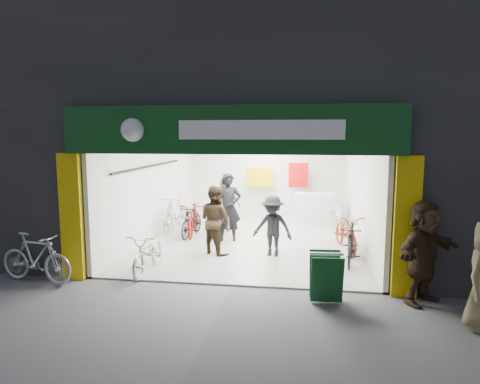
% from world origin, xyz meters
% --- Properties ---
extents(ground, '(60.00, 60.00, 0.00)m').
position_xyz_m(ground, '(0.00, 0.00, 0.00)').
color(ground, '#56565B').
rests_on(ground, ground).
extents(building, '(17.00, 10.27, 8.00)m').
position_xyz_m(building, '(0.91, 4.99, 4.31)').
color(building, '#232326').
rests_on(building, ground).
extents(bike_left_front, '(0.62, 1.70, 0.89)m').
position_xyz_m(bike_left_front, '(-1.89, 0.60, 0.44)').
color(bike_left_front, '#A6A6AB').
rests_on(bike_left_front, ground).
extents(bike_left_midfront, '(0.60, 1.62, 0.95)m').
position_xyz_m(bike_left_midfront, '(-1.80, 3.86, 0.48)').
color(bike_left_midfront, black).
rests_on(bike_left_midfront, ground).
extents(bike_left_midback, '(0.87, 1.91, 0.97)m').
position_xyz_m(bike_left_midback, '(-1.80, 4.11, 0.48)').
color(bike_left_midback, maroon).
rests_on(bike_left_midback, ground).
extents(bike_left_back, '(0.70, 1.92, 1.13)m').
position_xyz_m(bike_left_back, '(-2.50, 4.55, 0.56)').
color(bike_left_back, '#A3A4A8').
rests_on(bike_left_back, ground).
extents(bike_right_front, '(0.70, 1.61, 0.94)m').
position_xyz_m(bike_right_front, '(2.50, 1.83, 0.47)').
color(bike_right_front, black).
rests_on(bike_right_front, ground).
extents(bike_right_mid, '(0.95, 1.91, 0.96)m').
position_xyz_m(bike_right_mid, '(2.50, 3.00, 0.48)').
color(bike_right_mid, maroon).
rests_on(bike_right_mid, ground).
extents(bike_right_back, '(0.57, 1.89, 1.13)m').
position_xyz_m(bike_right_back, '(2.50, 5.89, 0.57)').
color(bike_right_back, silver).
rests_on(bike_right_back, ground).
extents(parked_bike, '(1.76, 0.77, 1.02)m').
position_xyz_m(parked_bike, '(-3.89, -0.36, 0.51)').
color(parked_bike, silver).
rests_on(parked_bike, ground).
extents(customer_a, '(0.78, 0.59, 1.92)m').
position_xyz_m(customer_a, '(-0.64, 3.47, 0.96)').
color(customer_a, black).
rests_on(customer_a, ground).
extents(customer_b, '(1.06, 1.01, 1.73)m').
position_xyz_m(customer_b, '(-0.75, 2.18, 0.86)').
color(customer_b, '#312516').
rests_on(customer_b, ground).
extents(customer_c, '(1.10, 0.82, 1.52)m').
position_xyz_m(customer_c, '(0.67, 2.11, 0.76)').
color(customer_c, black).
rests_on(customer_c, ground).
extents(customer_d, '(1.00, 0.47, 1.67)m').
position_xyz_m(customer_d, '(-0.96, 4.57, 0.84)').
color(customer_d, '#82684C').
rests_on(customer_d, ground).
extents(pedestrian_far, '(1.60, 1.58, 1.84)m').
position_xyz_m(pedestrian_far, '(3.50, -0.30, 0.92)').
color(pedestrian_far, '#372619').
rests_on(pedestrian_far, ground).
extents(sandwich_board, '(0.59, 0.61, 0.87)m').
position_xyz_m(sandwich_board, '(1.82, -0.50, 0.48)').
color(sandwich_board, '#10401B').
rests_on(sandwich_board, ground).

